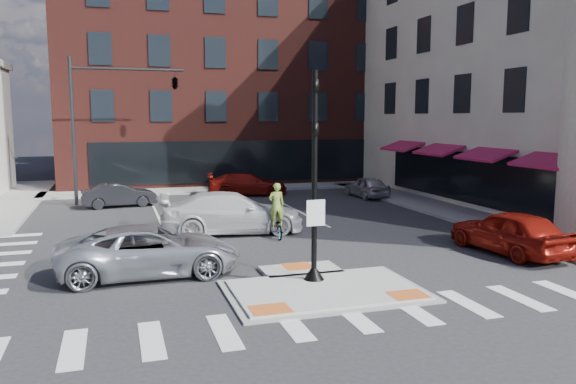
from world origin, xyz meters
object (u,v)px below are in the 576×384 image
object	(u,v)px
bg_car_dark	(119,195)
white_pickup	(232,213)
cyclist	(276,219)
red_sedan	(510,232)
bg_car_silver	(367,187)
silver_suv	(150,251)
bg_car_red	(247,184)

from	to	relation	value
bg_car_dark	white_pickup	bearing A→B (deg)	-159.79
bg_car_dark	cyclist	xyz separation A→B (m)	(5.94, -9.94, 0.11)
cyclist	red_sedan	bearing A→B (deg)	148.87
red_sedan	bg_car_silver	distance (m)	14.38
red_sedan	cyclist	bearing A→B (deg)	-41.34
silver_suv	red_sedan	bearing A→B (deg)	-94.93
bg_car_dark	red_sedan	bearing A→B (deg)	-145.83
bg_car_dark	cyclist	bearing A→B (deg)	-156.13
silver_suv	bg_car_dark	size ratio (longest dim) A/B	1.41
white_pickup	bg_car_dark	distance (m)	9.65
white_pickup	bg_car_silver	world-z (taller)	white_pickup
silver_suv	white_pickup	size ratio (longest dim) A/B	0.93
white_pickup	bg_car_silver	bearing A→B (deg)	-45.34
white_pickup	bg_car_red	world-z (taller)	white_pickup
silver_suv	bg_car_silver	xyz separation A→B (m)	(13.54, 13.39, -0.13)
red_sedan	silver_suv	bearing A→B (deg)	-10.57
bg_car_red	cyclist	size ratio (longest dim) A/B	2.20
bg_car_dark	bg_car_red	xyz separation A→B (m)	(7.58, 2.26, 0.07)
bg_car_red	cyclist	bearing A→B (deg)	-178.89
bg_car_dark	bg_car_silver	bearing A→B (deg)	-99.50
red_sedan	cyclist	xyz separation A→B (m)	(-7.14, 5.02, -0.04)
bg_car_silver	cyclist	xyz separation A→B (m)	(-8.35, -9.31, 0.11)
red_sedan	bg_car_red	world-z (taller)	red_sedan
bg_car_silver	cyclist	size ratio (longest dim) A/B	1.68
silver_suv	bg_car_red	xyz separation A→B (m)	(6.84, 16.28, -0.06)
red_sedan	cyclist	distance (m)	8.73
white_pickup	bg_car_red	xyz separation A→B (m)	(3.17, 10.84, -0.15)
silver_suv	white_pickup	world-z (taller)	white_pickup
bg_car_red	bg_car_dark	bearing A→B (deg)	115.37
white_pickup	cyclist	distance (m)	2.05
bg_car_dark	bg_car_red	distance (m)	7.91
red_sedan	white_pickup	bearing A→B (deg)	-42.58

